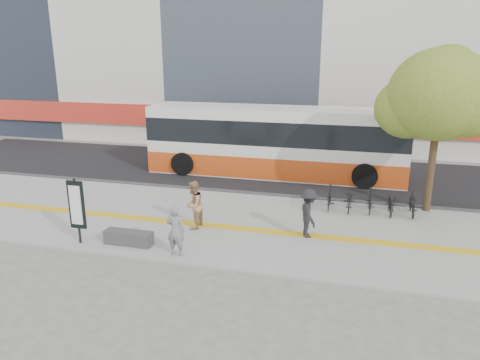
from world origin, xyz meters
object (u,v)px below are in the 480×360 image
(signboard, at_px, (77,206))
(pedestrian_dark, at_px, (309,213))
(bench, at_px, (129,238))
(seated_woman, at_px, (176,231))
(street_tree, at_px, (439,96))
(bus, at_px, (275,143))
(pedestrian_tan, at_px, (194,205))

(signboard, xyz_separation_m, pedestrian_dark, (7.16, 2.42, -0.45))
(bench, xyz_separation_m, pedestrian_dark, (5.56, 2.11, 0.61))
(signboard, distance_m, seated_woman, 3.43)
(bench, height_order, street_tree, street_tree)
(bus, relative_size, pedestrian_tan, 7.37)
(bench, relative_size, pedestrian_tan, 0.93)
(signboard, xyz_separation_m, pedestrian_tan, (3.17, 2.15, -0.42))
(seated_woman, bearing_deg, pedestrian_dark, -145.09)
(pedestrian_dark, bearing_deg, seated_woman, 100.43)
(seated_woman, height_order, pedestrian_dark, pedestrian_dark)
(bench, distance_m, pedestrian_tan, 2.50)
(street_tree, xyz_separation_m, seated_woman, (-7.98, -6.35, -3.63))
(street_tree, bearing_deg, pedestrian_dark, -137.18)
(bench, relative_size, pedestrian_dark, 0.96)
(signboard, bearing_deg, bench, 10.81)
(bus, bearing_deg, signboard, -114.63)
(street_tree, bearing_deg, bench, -148.38)
(seated_woman, xyz_separation_m, pedestrian_tan, (-0.23, 2.16, 0.06))
(bus, bearing_deg, bench, -107.11)
(signboard, height_order, pedestrian_tan, signboard)
(pedestrian_tan, bearing_deg, bus, 174.65)
(street_tree, xyz_separation_m, pedestrian_tan, (-8.21, -4.18, -3.57))
(bus, distance_m, seated_woman, 10.12)
(street_tree, relative_size, pedestrian_tan, 3.66)
(bench, xyz_separation_m, street_tree, (9.78, 6.02, 4.21))
(street_tree, height_order, bus, street_tree)
(bench, bearing_deg, bus, 72.89)
(bus, bearing_deg, pedestrian_tan, -100.21)
(signboard, xyz_separation_m, seated_woman, (3.40, -0.02, -0.48))
(bench, distance_m, seated_woman, 1.92)
(signboard, xyz_separation_m, bus, (4.59, 10.01, 0.29))
(bus, bearing_deg, pedestrian_dark, -71.23)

